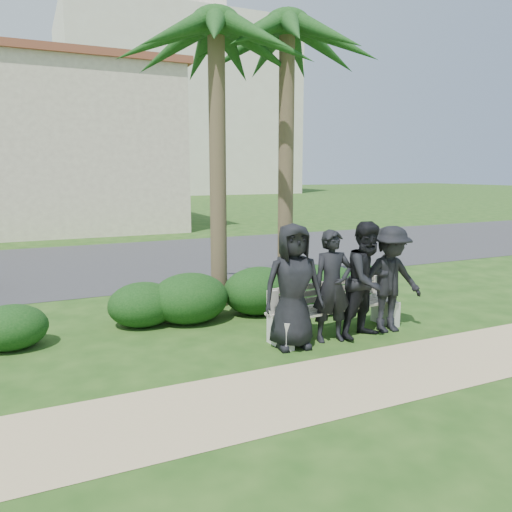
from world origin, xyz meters
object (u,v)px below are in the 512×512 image
(man_b, at_px, (332,286))
(palm_left, at_px, (216,26))
(palm_right, at_px, (287,28))
(man_d, at_px, (390,279))
(park_bench, at_px, (335,312))
(man_c, at_px, (368,280))
(man_a, at_px, (293,286))

(man_b, xyz_separation_m, palm_left, (-0.85, 2.72, 4.36))
(man_b, height_order, palm_right, palm_right)
(palm_left, bearing_deg, man_d, -53.96)
(park_bench, distance_m, palm_right, 5.76)
(man_b, bearing_deg, man_c, 1.54)
(palm_right, bearing_deg, man_d, -82.42)
(man_a, height_order, man_c, man_a)
(palm_left, bearing_deg, man_c, -62.28)
(man_c, bearing_deg, palm_left, 103.99)
(man_a, xyz_separation_m, palm_right, (1.43, 2.94, 4.51))
(man_b, distance_m, man_d, 1.13)
(man_b, bearing_deg, palm_right, 84.56)
(man_b, bearing_deg, palm_left, 116.03)
(man_c, distance_m, man_d, 0.52)
(man_a, xyz_separation_m, man_c, (1.31, -0.08, -0.01))
(man_d, distance_m, palm_right, 5.45)
(man_c, height_order, man_d, man_c)
(park_bench, bearing_deg, man_c, -48.75)
(palm_left, distance_m, palm_right, 1.62)
(man_c, bearing_deg, man_d, -5.30)
(palm_right, bearing_deg, man_b, -104.04)
(man_c, distance_m, palm_right, 5.43)
(park_bench, height_order, man_b, man_b)
(park_bench, distance_m, man_a, 1.13)
(man_c, xyz_separation_m, palm_right, (0.12, 3.02, 4.52))
(park_bench, bearing_deg, palm_right, 73.41)
(park_bench, height_order, man_d, man_d)
(park_bench, xyz_separation_m, man_b, (-0.25, -0.26, 0.51))
(man_a, bearing_deg, palm_left, 102.19)
(man_d, bearing_deg, man_c, -165.49)
(palm_right, bearing_deg, man_a, -115.94)
(man_c, bearing_deg, park_bench, 123.77)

